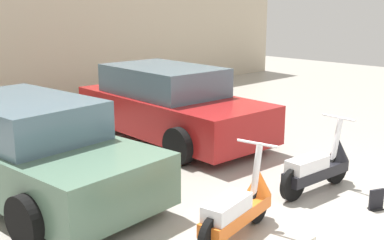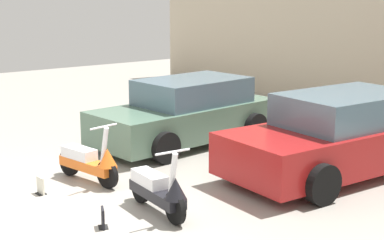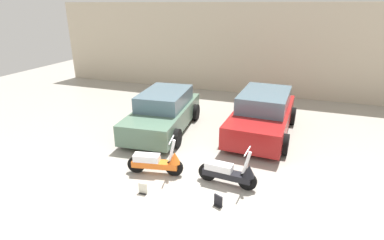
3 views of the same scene
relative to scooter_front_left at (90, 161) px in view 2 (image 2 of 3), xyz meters
The scene contains 7 objects.
ground_plane 1.38m from the scooter_front_left, 48.75° to the right, with size 28.00×28.00×0.00m, color #9E998E.
scooter_front_left is the anchor object (origin of this frame).
scooter_front_right 1.76m from the scooter_front_left, ahead, with size 1.38×0.50×0.96m.
car_rear_left 2.86m from the scooter_front_left, 111.41° to the left, with size 2.05×3.84×1.26m.
car_rear_center 4.01m from the scooter_front_left, 59.13° to the left, with size 2.03×3.98×1.33m.
placard_near_left_scooter 0.87m from the scooter_front_left, 86.86° to the right, with size 0.20×0.13×0.26m.
placard_near_right_scooter 1.88m from the scooter_front_left, 22.76° to the right, with size 0.19×0.17×0.26m.
Camera 2 is at (7.07, -3.03, 2.94)m, focal length 55.00 mm.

